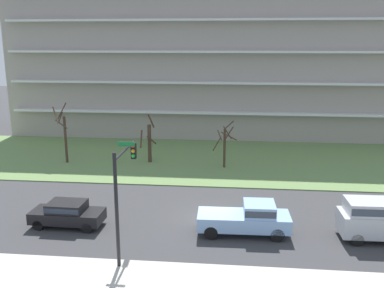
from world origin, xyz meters
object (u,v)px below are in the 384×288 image
(tree_far_left, at_px, (64,135))
(sedan_black_center_right, at_px, (67,213))
(tree_left, at_px, (149,142))
(traffic_signal_mast, at_px, (123,182))
(tree_center, at_px, (225,144))
(pickup_blue_center_left, at_px, (248,218))

(tree_far_left, distance_m, sedan_black_center_right, 14.70)
(tree_left, height_order, traffic_signal_mast, traffic_signal_mast)
(tree_left, bearing_deg, traffic_signal_mast, -82.67)
(tree_far_left, bearing_deg, tree_center, -0.27)
(sedan_black_center_right, bearing_deg, pickup_blue_center_left, 1.60)
(sedan_black_center_right, bearing_deg, tree_far_left, 113.92)
(tree_far_left, relative_size, sedan_black_center_right, 1.27)
(tree_far_left, xyz_separation_m, sedan_black_center_right, (5.55, -13.49, -1.85))
(tree_far_left, height_order, pickup_blue_center_left, tree_far_left)
(tree_left, distance_m, pickup_blue_center_left, 16.91)
(tree_center, distance_m, traffic_signal_mast, 17.41)
(tree_far_left, relative_size, tree_center, 1.31)
(pickup_blue_center_left, relative_size, sedan_black_center_right, 1.23)
(pickup_blue_center_left, bearing_deg, traffic_signal_mast, -155.19)
(traffic_signal_mast, bearing_deg, sedan_black_center_right, 144.41)
(tree_center, xyz_separation_m, traffic_signal_mast, (-4.81, -16.63, 1.85))
(tree_left, xyz_separation_m, tree_center, (7.08, -1.01, 0.20))
(tree_far_left, relative_size, traffic_signal_mast, 0.94)
(traffic_signal_mast, bearing_deg, pickup_blue_center_left, 26.29)
(tree_center, bearing_deg, traffic_signal_mast, -106.13)
(tree_center, relative_size, sedan_black_center_right, 0.98)
(tree_left, height_order, sedan_black_center_right, tree_left)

